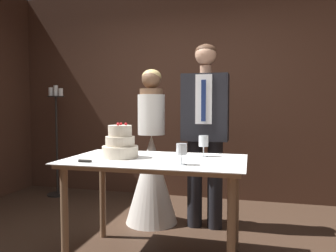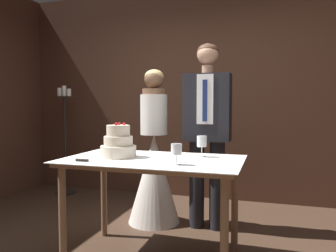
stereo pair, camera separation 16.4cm
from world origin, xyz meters
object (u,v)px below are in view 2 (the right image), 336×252
(cake_knife, at_px, (93,161))
(bride, at_px, (154,167))
(candle_stand, at_px, (65,140))
(groom, at_px, (207,125))
(cake_table, at_px, (153,171))
(wine_glass_middle, at_px, (176,150))
(tiered_cake, at_px, (118,144))
(wine_glass_near, at_px, (202,142))

(cake_knife, xyz_separation_m, bride, (0.08, 1.09, -0.23))
(candle_stand, bearing_deg, groom, -18.11)
(cake_table, distance_m, cake_knife, 0.47)
(wine_glass_middle, xyz_separation_m, groom, (0.03, 1.01, 0.12))
(wine_glass_middle, bearing_deg, bride, 117.69)
(tiered_cake, relative_size, cake_knife, 0.63)
(tiered_cake, bearing_deg, wine_glass_middle, -20.03)
(tiered_cake, height_order, cake_knife, tiered_cake)
(cake_knife, xyz_separation_m, wine_glass_middle, (0.62, 0.08, 0.10))
(cake_table, xyz_separation_m, bride, (-0.28, 0.81, -0.13))
(cake_knife, distance_m, wine_glass_middle, 0.63)
(wine_glass_near, distance_m, bride, 0.93)
(cake_table, height_order, candle_stand, candle_stand)
(wine_glass_near, bearing_deg, groom, 96.48)
(wine_glass_near, height_order, candle_stand, candle_stand)
(tiered_cake, xyz_separation_m, groom, (0.57, 0.81, 0.12))
(cake_table, distance_m, wine_glass_near, 0.46)
(groom, height_order, candle_stand, groom)
(cake_table, relative_size, candle_stand, 0.93)
(wine_glass_middle, bearing_deg, cake_table, 140.78)
(cake_knife, distance_m, candle_stand, 2.32)
(wine_glass_near, bearing_deg, cake_knife, -145.49)
(tiered_cake, xyz_separation_m, wine_glass_middle, (0.54, -0.20, -0.00))
(cake_table, height_order, wine_glass_near, wine_glass_near)
(wine_glass_middle, xyz_separation_m, bride, (-0.53, 1.01, -0.33))
(cake_knife, relative_size, bride, 0.28)
(wine_glass_near, distance_m, groom, 0.61)
(candle_stand, bearing_deg, tiered_cake, -44.18)
(wine_glass_near, relative_size, groom, 0.09)
(cake_table, bearing_deg, cake_knife, -142.13)
(tiered_cake, bearing_deg, cake_knife, -104.99)
(wine_glass_near, bearing_deg, candle_stand, 149.42)
(cake_table, height_order, wine_glass_middle, wine_glass_middle)
(cake_knife, bearing_deg, groom, 58.73)
(cake_knife, xyz_separation_m, groom, (0.64, 1.09, 0.22))
(cake_table, xyz_separation_m, candle_stand, (-1.84, 1.50, 0.04))
(wine_glass_near, height_order, bride, bride)
(cake_knife, height_order, candle_stand, candle_stand)
(tiered_cake, xyz_separation_m, cake_knife, (-0.07, -0.27, -0.10))
(wine_glass_middle, height_order, candle_stand, candle_stand)
(wine_glass_middle, relative_size, groom, 0.08)
(tiered_cake, bearing_deg, wine_glass_near, 18.57)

